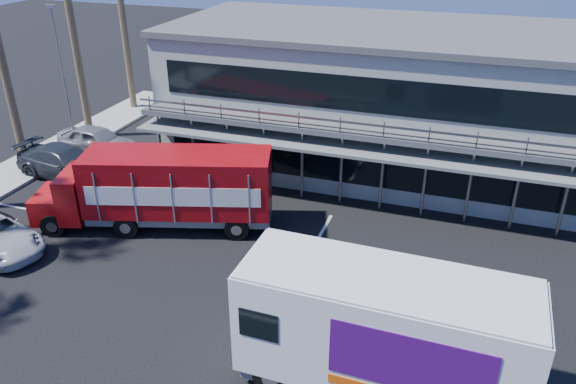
% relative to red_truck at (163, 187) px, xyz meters
% --- Properties ---
extents(ground, '(120.00, 120.00, 0.00)m').
position_rel_red_truck_xyz_m(ground, '(4.67, -4.80, -1.88)').
color(ground, black).
rests_on(ground, ground).
extents(building, '(22.40, 12.00, 7.30)m').
position_rel_red_truck_xyz_m(building, '(7.67, 10.14, 1.77)').
color(building, gray).
rests_on(building, ground).
extents(curb_strip, '(3.00, 32.00, 0.16)m').
position_rel_red_truck_xyz_m(curb_strip, '(-10.33, 1.20, -1.80)').
color(curb_strip, '#A5A399').
rests_on(curb_strip, ground).
extents(light_pole_far, '(0.50, 0.25, 8.09)m').
position_rel_red_truck_xyz_m(light_pole_far, '(-9.53, 6.20, 2.62)').
color(light_pole_far, gray).
rests_on(light_pole_far, ground).
extents(red_truck, '(10.43, 5.19, 3.43)m').
position_rel_red_truck_xyz_m(red_truck, '(0.00, 0.00, 0.00)').
color(red_truck, '#A50D0D').
rests_on(red_truck, ground).
extents(white_van, '(8.03, 2.90, 3.90)m').
position_rel_red_truck_xyz_m(white_van, '(10.60, -6.36, 0.19)').
color(white_van, white).
rests_on(white_van, ground).
extents(parked_car_d, '(5.79, 2.84, 1.62)m').
position_rel_red_truck_xyz_m(parked_car_d, '(-7.40, 2.80, -1.07)').
color(parked_car_d, '#282E35').
rests_on(parked_car_d, ground).
extents(parked_car_e, '(4.80, 2.20, 1.59)m').
position_rel_red_truck_xyz_m(parked_car_e, '(-7.83, 6.00, -1.09)').
color(parked_car_e, gray).
rests_on(parked_car_e, ground).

